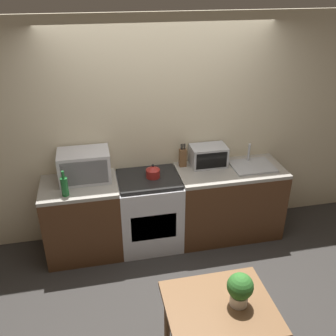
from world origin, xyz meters
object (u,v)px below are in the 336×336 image
object	(u,v)px
bottle	(65,186)
stove_range	(149,211)
microwave	(84,166)
dining_table	(219,316)
kettle	(153,172)
toaster_oven	(208,156)

from	to	relation	value
bottle	stove_range	bearing A→B (deg)	12.08
stove_range	bottle	bearing A→B (deg)	-167.92
microwave	stove_range	bearing A→B (deg)	-8.92
stove_range	bottle	size ratio (longest dim) A/B	3.20
bottle	dining_table	size ratio (longest dim) A/B	0.35
kettle	microwave	bearing A→B (deg)	171.96
bottle	toaster_oven	bearing A→B (deg)	11.91
dining_table	stove_range	bearing A→B (deg)	97.96
kettle	dining_table	distance (m)	1.81
stove_range	bottle	world-z (taller)	bottle
kettle	dining_table	bearing A→B (deg)	-83.76
kettle	bottle	world-z (taller)	bottle
microwave	toaster_oven	world-z (taller)	microwave
dining_table	toaster_oven	bearing A→B (deg)	75.47
stove_range	kettle	size ratio (longest dim) A/B	5.55
kettle	toaster_oven	world-z (taller)	toaster_oven
microwave	bottle	bearing A→B (deg)	-124.85
kettle	microwave	xyz separation A→B (m)	(-0.74, 0.10, 0.10)
microwave	bottle	xyz separation A→B (m)	(-0.21, -0.30, -0.06)
bottle	kettle	bearing A→B (deg)	11.61
microwave	bottle	distance (m)	0.37
toaster_oven	dining_table	distance (m)	2.02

